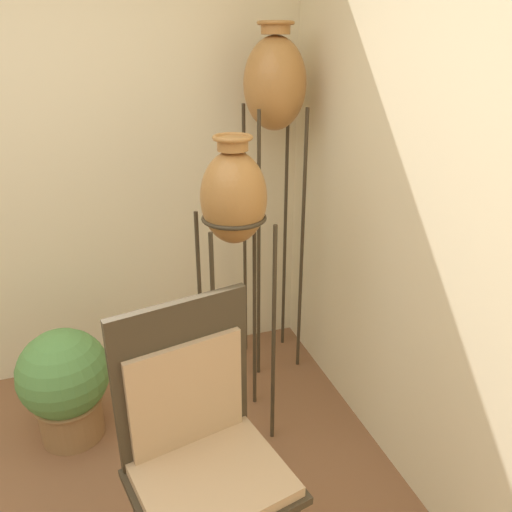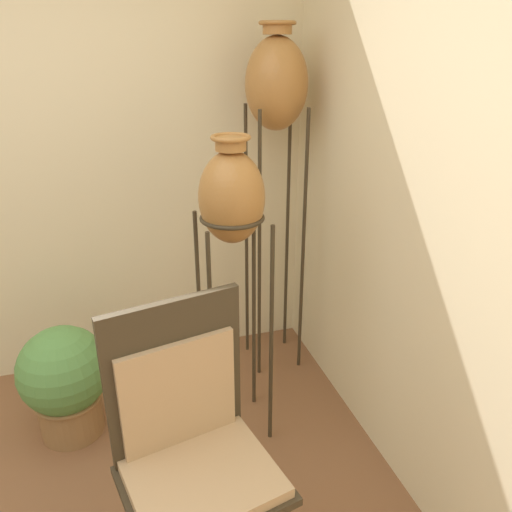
{
  "view_description": "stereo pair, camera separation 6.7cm",
  "coord_description": "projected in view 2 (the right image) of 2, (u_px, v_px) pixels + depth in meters",
  "views": [
    {
      "loc": [
        0.55,
        -1.09,
        1.9
      ],
      "look_at": [
        1.32,
        1.21,
        0.85
      ],
      "focal_mm": 35.0,
      "sensor_mm": 36.0,
      "label": 1
    },
    {
      "loc": [
        0.61,
        -1.11,
        1.9
      ],
      "look_at": [
        1.32,
        1.21,
        0.85
      ],
      "focal_mm": 35.0,
      "sensor_mm": 36.0,
      "label": 2
    }
  ],
  "objects": [
    {
      "name": "potted_plant",
      "position": [
        65.0,
        379.0,
        2.52
      ],
      "size": [
        0.45,
        0.45,
        0.61
      ],
      "color": "olive",
      "rests_on": "ground_plane"
    },
    {
      "name": "chair",
      "position": [
        191.0,
        438.0,
        1.71
      ],
      "size": [
        0.6,
        0.54,
        1.13
      ],
      "rotation": [
        0.0,
        0.0,
        0.22
      ],
      "color": "#382D1E",
      "rests_on": "ground_plane"
    },
    {
      "name": "vase_stand_tall",
      "position": [
        276.0,
        91.0,
        2.61
      ],
      "size": [
        0.33,
        0.33,
        1.99
      ],
      "color": "#382D1E",
      "rests_on": "ground_plane"
    },
    {
      "name": "vase_stand_medium",
      "position": [
        232.0,
        203.0,
        2.2
      ],
      "size": [
        0.31,
        0.31,
        1.54
      ],
      "color": "#382D1E",
      "rests_on": "ground_plane"
    }
  ]
}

